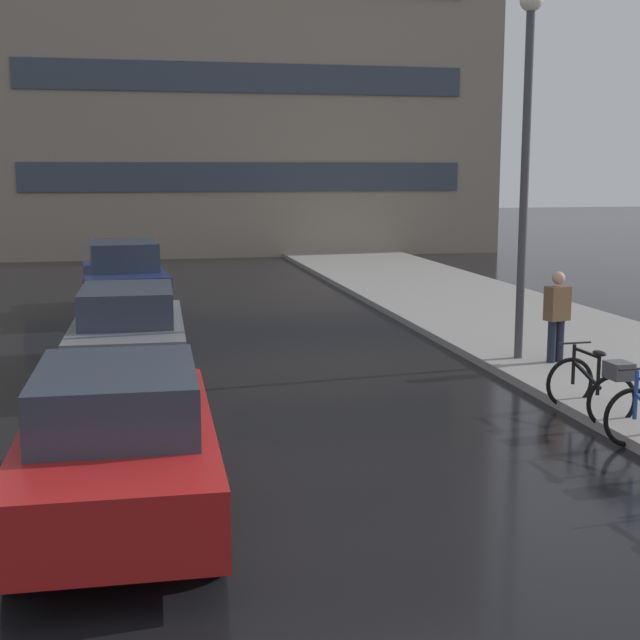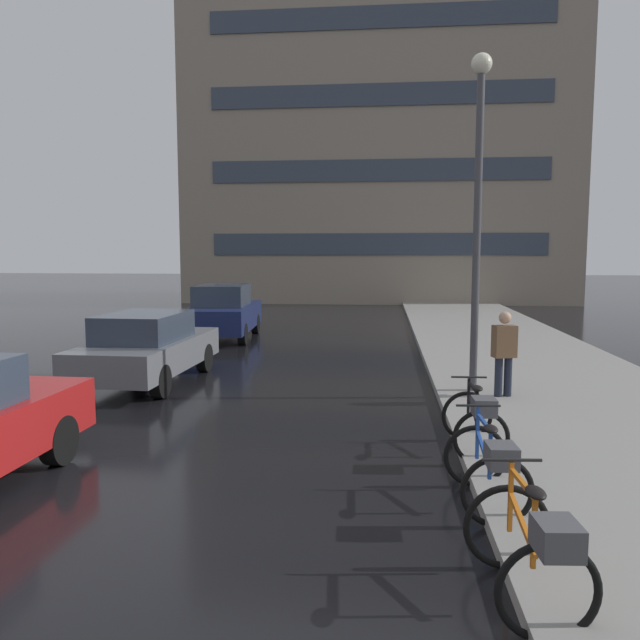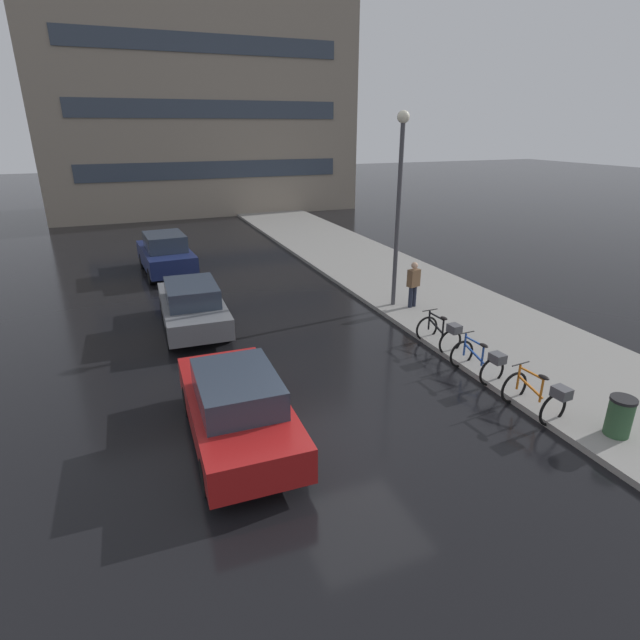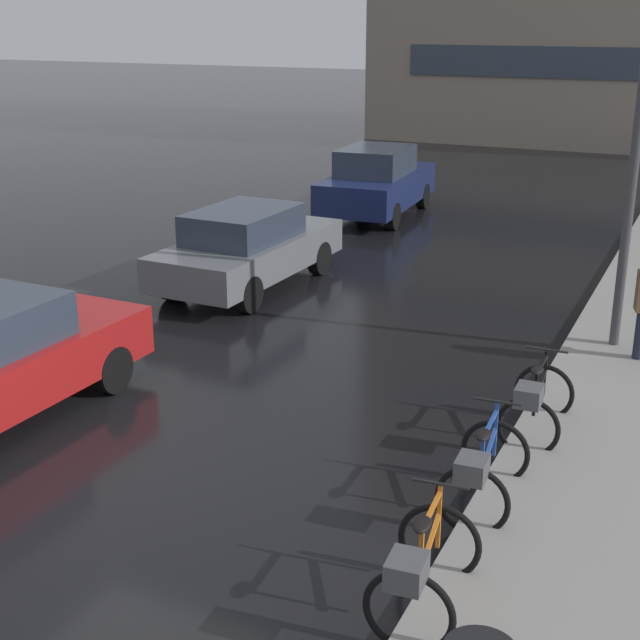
% 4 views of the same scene
% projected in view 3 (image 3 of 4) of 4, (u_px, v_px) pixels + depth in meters
% --- Properties ---
extents(ground_plane, '(140.00, 140.00, 0.00)m').
position_uv_depth(ground_plane, '(363.00, 432.00, 10.14)').
color(ground_plane, black).
extents(sidewalk_kerb, '(4.80, 60.00, 0.14)m').
position_uv_depth(sidewalk_kerb, '(385.00, 273.00, 20.85)').
color(sidewalk_kerb, gray).
rests_on(sidewalk_kerb, ground).
extents(bicycle_nearest, '(0.84, 1.39, 1.01)m').
position_uv_depth(bicycle_nearest, '(539.00, 396.00, 10.51)').
color(bicycle_nearest, black).
rests_on(bicycle_nearest, ground).
extents(bicycle_second, '(0.80, 1.43, 1.01)m').
position_uv_depth(bicycle_second, '(481.00, 360.00, 12.13)').
color(bicycle_second, black).
rests_on(bicycle_second, ground).
extents(bicycle_third, '(0.77, 1.41, 0.97)m').
position_uv_depth(bicycle_third, '(442.00, 333.00, 13.75)').
color(bicycle_third, black).
rests_on(bicycle_third, ground).
extents(car_red, '(1.87, 4.29, 1.54)m').
position_uv_depth(car_red, '(237.00, 407.00, 9.58)').
color(car_red, '#AD1919').
rests_on(car_red, ground).
extents(car_grey, '(1.89, 4.31, 1.48)m').
position_uv_depth(car_grey, '(193.00, 305.00, 15.08)').
color(car_grey, slate).
rests_on(car_grey, ground).
extents(car_navy, '(2.09, 4.38, 1.71)m').
position_uv_depth(car_navy, '(166.00, 254.00, 20.78)').
color(car_navy, navy).
rests_on(car_navy, ground).
extents(pedestrian, '(0.45, 0.34, 1.68)m').
position_uv_depth(pedestrian, '(413.00, 284.00, 16.51)').
color(pedestrian, '#1E2333').
rests_on(pedestrian, ground).
extents(streetlamp, '(0.38, 0.38, 6.26)m').
position_uv_depth(streetlamp, '(399.00, 190.00, 15.64)').
color(streetlamp, '#424247').
rests_on(streetlamp, ground).
extents(trash_bin, '(0.49, 0.49, 0.95)m').
position_uv_depth(trash_bin, '(619.00, 419.00, 9.72)').
color(trash_bin, '#2D5133').
rests_on(trash_bin, ground).
extents(building_facade_main, '(20.75, 9.22, 17.34)m').
position_uv_depth(building_facade_main, '(196.00, 82.00, 34.87)').
color(building_facade_main, gray).
rests_on(building_facade_main, ground).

